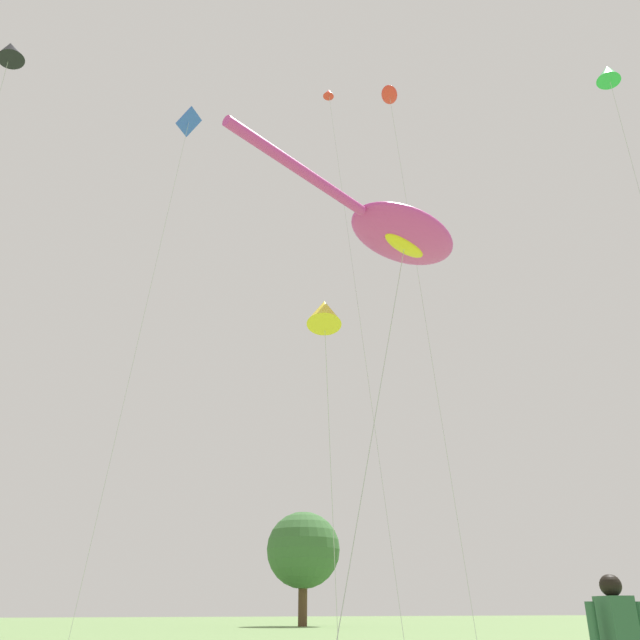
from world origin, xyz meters
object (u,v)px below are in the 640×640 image
(small_kite_stunt_black, at_px, (330,100))
(small_kite_triangle_green, at_px, (184,143))
(small_kite_delta_white, at_px, (10,52))
(tree_pine_center, at_px, (303,550))
(small_kite_bird_shape, at_px, (390,99))
(small_kite_streamer_purple, at_px, (608,75))
(small_kite_box_yellow, at_px, (324,313))
(big_show_kite, at_px, (400,233))

(small_kite_stunt_black, relative_size, small_kite_triangle_green, 1.12)
(small_kite_stunt_black, distance_m, small_kite_delta_white, 14.73)
(tree_pine_center, bearing_deg, small_kite_triangle_green, -122.36)
(small_kite_bird_shape, xyz_separation_m, small_kite_streamer_purple, (6.84, -6.58, -1.43))
(small_kite_bird_shape, bearing_deg, small_kite_stunt_black, -105.93)
(small_kite_box_yellow, height_order, tree_pine_center, small_kite_box_yellow)
(small_kite_stunt_black, bearing_deg, small_kite_box_yellow, 114.57)
(big_show_kite, bearing_deg, small_kite_bird_shape, 35.24)
(small_kite_stunt_black, distance_m, small_kite_triangle_green, 7.87)
(small_kite_triangle_green, distance_m, small_kite_delta_white, 7.94)
(big_show_kite, xyz_separation_m, small_kite_box_yellow, (-3.13, -0.04, -3.87))
(big_show_kite, xyz_separation_m, tree_pine_center, (15.26, 42.38, -7.50))
(small_kite_triangle_green, bearing_deg, big_show_kite, 176.86)
(small_kite_stunt_black, distance_m, small_kite_bird_shape, 3.53)
(small_kite_bird_shape, height_order, small_kite_delta_white, small_kite_bird_shape)
(small_kite_triangle_green, relative_size, small_kite_streamer_purple, 1.01)
(small_kite_bird_shape, relative_size, tree_pine_center, 2.39)
(small_kite_stunt_black, height_order, small_kite_bird_shape, small_kite_stunt_black)
(small_kite_triangle_green, height_order, tree_pine_center, small_kite_triangle_green)
(small_kite_box_yellow, distance_m, small_kite_stunt_black, 16.27)
(big_show_kite, bearing_deg, small_kite_triangle_green, 108.67)
(small_kite_box_yellow, relative_size, tree_pine_center, 1.08)
(small_kite_triangle_green, distance_m, small_kite_streamer_purple, 19.15)
(small_kite_streamer_purple, bearing_deg, small_kite_box_yellow, 74.38)
(small_kite_box_yellow, height_order, small_kite_triangle_green, small_kite_triangle_green)
(big_show_kite, height_order, small_kite_bird_shape, small_kite_bird_shape)
(small_kite_stunt_black, xyz_separation_m, small_kite_delta_white, (-14.38, 0.08, -3.19))
(big_show_kite, distance_m, small_kite_box_yellow, 4.98)
(small_kite_triangle_green, height_order, small_kite_bird_shape, small_kite_bird_shape)
(small_kite_box_yellow, xyz_separation_m, small_kite_bird_shape, (5.03, 3.05, 13.57))
(small_kite_triangle_green, bearing_deg, small_kite_streamer_purple, -170.33)
(small_kite_bird_shape, bearing_deg, small_kite_box_yellow, -20.84)
(small_kite_delta_white, bearing_deg, small_kite_stunt_black, 119.38)
(big_show_kite, relative_size, tree_pine_center, 1.44)
(small_kite_delta_white, xyz_separation_m, tree_pine_center, (29.65, 36.66, -15.36))
(big_show_kite, bearing_deg, small_kite_delta_white, 135.91)
(small_kite_bird_shape, relative_size, small_kite_delta_white, 1.07)
(small_kite_box_yellow, height_order, small_kite_bird_shape, small_kite_bird_shape)
(small_kite_stunt_black, relative_size, tree_pine_center, 2.57)
(small_kite_stunt_black, bearing_deg, big_show_kite, 143.44)
(big_show_kite, distance_m, small_kite_bird_shape, 10.32)
(small_kite_triangle_green, bearing_deg, small_kite_box_yellow, 160.64)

